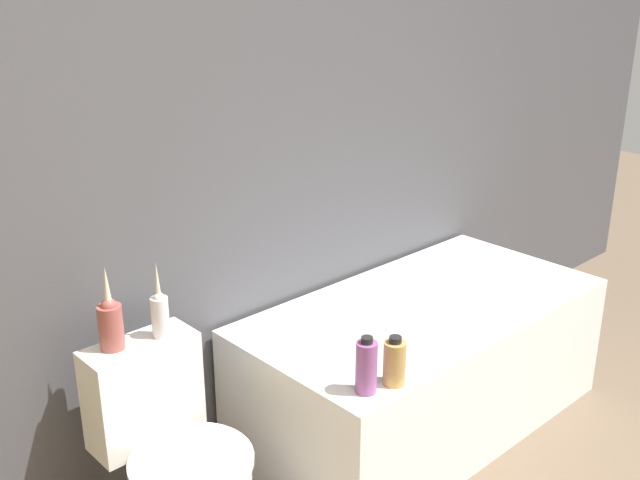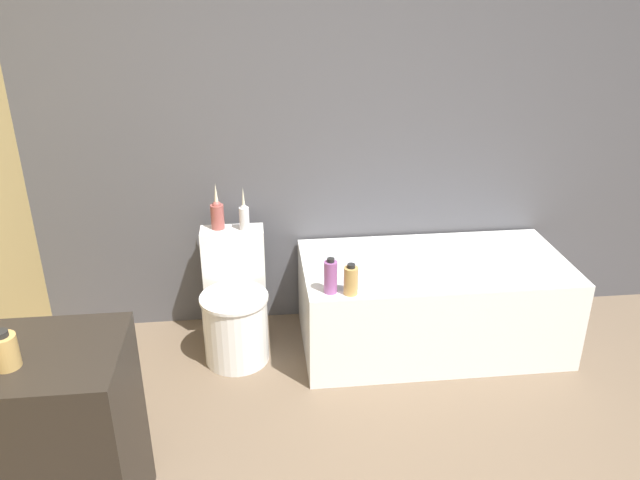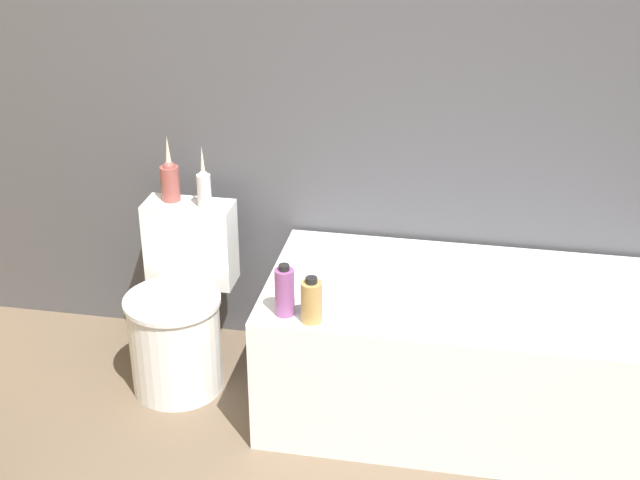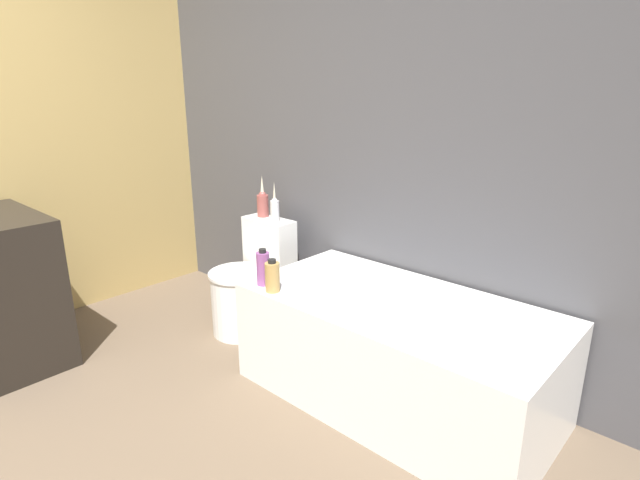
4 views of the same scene
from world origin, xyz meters
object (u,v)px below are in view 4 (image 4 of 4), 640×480
(toilet, at_px, (248,286))
(shampoo_bottle_short, at_px, (272,277))
(shampoo_bottle_tall, at_px, (263,268))
(vase_gold, at_px, (263,203))
(bathtub, at_px, (396,351))
(vase_silver, at_px, (275,208))

(toilet, height_order, shampoo_bottle_short, shampoo_bottle_short)
(shampoo_bottle_tall, xyz_separation_m, shampoo_bottle_short, (0.10, -0.03, -0.01))
(shampoo_bottle_tall, bearing_deg, vase_gold, 138.20)
(vase_gold, bearing_deg, shampoo_bottle_tall, -41.80)
(bathtub, xyz_separation_m, toilet, (-1.16, 0.02, 0.02))
(vase_silver, bearing_deg, bathtub, -10.47)
(bathtub, xyz_separation_m, shampoo_bottle_tall, (-0.65, -0.29, 0.36))
(shampoo_bottle_tall, bearing_deg, toilet, 148.60)
(shampoo_bottle_short, bearing_deg, bathtub, 30.62)
(shampoo_bottle_short, bearing_deg, shampoo_bottle_tall, 164.23)
(bathtub, height_order, shampoo_bottle_short, shampoo_bottle_short)
(bathtub, bearing_deg, toilet, 179.01)
(toilet, distance_m, shampoo_bottle_tall, 0.69)
(toilet, bearing_deg, bathtub, -0.99)
(bathtub, relative_size, toilet, 2.16)
(shampoo_bottle_tall, height_order, shampoo_bottle_short, shampoo_bottle_tall)
(vase_silver, height_order, shampoo_bottle_short, vase_silver)
(vase_gold, xyz_separation_m, shampoo_bottle_tall, (0.59, -0.53, -0.17))
(shampoo_bottle_short, bearing_deg, vase_gold, 141.20)
(vase_gold, distance_m, shampoo_bottle_tall, 0.81)
(shampoo_bottle_tall, bearing_deg, bathtub, 24.42)
(toilet, distance_m, vase_gold, 0.56)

